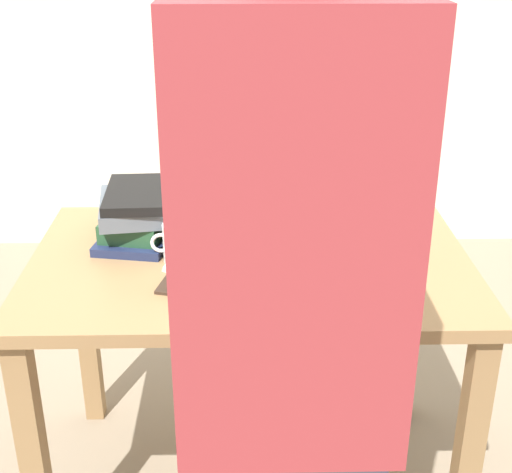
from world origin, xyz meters
The scene contains 8 objects.
reading_desk centered at (0.00, 0.00, 0.66)m, with size 1.19×0.76×0.77m.
open_book centered at (0.03, -0.09, 0.79)m, with size 0.53×0.43×0.07m.
book_stack_tall centered at (-0.31, 0.13, 0.85)m, with size 0.24×0.31×0.15m.
book_standing_upright centered at (-0.17, 0.12, 0.87)m, with size 0.06×0.18×0.20m.
reading_lamp centered at (0.37, 0.08, 1.13)m, with size 0.16×0.16×0.44m.
coffee_mug centered at (-0.19, -0.01, 0.82)m, with size 0.13×0.09×0.10m.
pencil centered at (0.11, -0.29, 0.77)m, with size 0.07×0.14×0.01m.
person_reader centered at (0.05, -0.76, 0.84)m, with size 0.36×0.21×1.70m.
Camera 1 is at (-0.02, -1.73, 1.61)m, focal length 50.00 mm.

